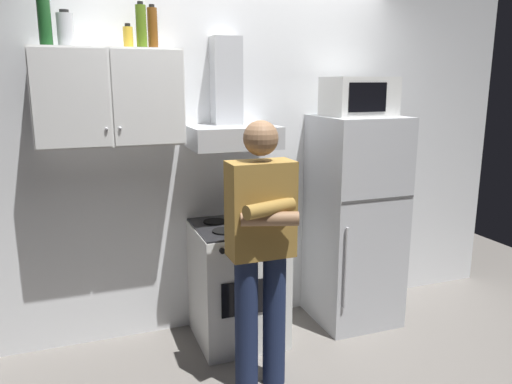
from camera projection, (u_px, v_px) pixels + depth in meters
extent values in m
plane|color=slate|center=(256.00, 353.00, 3.43)|extent=(7.00, 7.00, 0.00)
cube|color=white|center=(228.00, 149.00, 3.68)|extent=(4.80, 0.10, 2.70)
cube|color=silver|center=(109.00, 97.00, 3.11)|extent=(0.90, 0.34, 0.60)
cube|color=silver|center=(71.00, 99.00, 2.87)|extent=(0.43, 0.01, 0.58)
cube|color=silver|center=(149.00, 98.00, 3.02)|extent=(0.43, 0.01, 0.58)
sphere|color=#B2B2B7|center=(106.00, 129.00, 2.96)|extent=(0.02, 0.02, 0.02)
sphere|color=#B2B2B7|center=(120.00, 128.00, 2.99)|extent=(0.02, 0.02, 0.02)
cube|color=white|center=(238.00, 283.00, 3.55)|extent=(0.60, 0.60, 0.85)
cube|color=black|center=(237.00, 226.00, 3.45)|extent=(0.59, 0.59, 0.01)
cube|color=black|center=(252.00, 297.00, 3.27)|extent=(0.42, 0.01, 0.24)
cylinder|color=black|center=(224.00, 231.00, 3.30)|extent=(0.16, 0.16, 0.01)
cylinder|color=black|center=(260.00, 227.00, 3.39)|extent=(0.16, 0.16, 0.01)
cylinder|color=black|center=(215.00, 222.00, 3.52)|extent=(0.16, 0.16, 0.01)
cylinder|color=black|center=(249.00, 218.00, 3.61)|extent=(0.16, 0.16, 0.01)
cylinder|color=black|center=(222.00, 251.00, 3.11)|extent=(0.04, 0.02, 0.04)
cylinder|color=black|center=(242.00, 249.00, 3.16)|extent=(0.04, 0.02, 0.04)
cylinder|color=black|center=(262.00, 246.00, 3.20)|extent=(0.04, 0.02, 0.04)
cylinder|color=black|center=(281.00, 244.00, 3.25)|extent=(0.04, 0.02, 0.04)
cube|color=#B7BABF|center=(233.00, 137.00, 3.39)|extent=(0.60, 0.44, 0.15)
cube|color=#B7BABF|center=(226.00, 81.00, 3.44)|extent=(0.20, 0.16, 0.60)
cube|color=silver|center=(354.00, 221.00, 3.79)|extent=(0.60, 0.60, 1.60)
cube|color=#4C4C4C|center=(379.00, 199.00, 3.46)|extent=(0.59, 0.01, 0.01)
cylinder|color=silver|center=(346.00, 268.00, 3.47)|extent=(0.02, 0.02, 0.60)
cube|color=silver|center=(359.00, 96.00, 3.60)|extent=(0.48, 0.36, 0.28)
cube|color=black|center=(368.00, 97.00, 3.42)|extent=(0.30, 0.01, 0.20)
cylinder|color=#192342|center=(246.00, 324.00, 2.95)|extent=(0.14, 0.14, 0.85)
cylinder|color=#192342|center=(274.00, 319.00, 3.01)|extent=(0.14, 0.14, 0.85)
cube|color=olive|center=(261.00, 209.00, 2.83)|extent=(0.38, 0.20, 0.56)
cylinder|color=olive|center=(270.00, 208.00, 2.69)|extent=(0.33, 0.17, 0.08)
cylinder|color=#8C6647|center=(270.00, 219.00, 2.70)|extent=(0.33, 0.17, 0.08)
sphere|color=#8C6647|center=(261.00, 138.00, 2.74)|extent=(0.20, 0.20, 0.20)
cylinder|color=#B7BABF|center=(260.00, 218.00, 3.37)|extent=(0.20, 0.20, 0.11)
cylinder|color=black|center=(243.00, 215.00, 3.32)|extent=(0.05, 0.01, 0.01)
cylinder|color=black|center=(277.00, 211.00, 3.41)|extent=(0.05, 0.01, 0.01)
cylinder|color=gold|center=(128.00, 38.00, 3.06)|extent=(0.06, 0.06, 0.13)
cylinder|color=black|center=(127.00, 25.00, 3.04)|extent=(0.03, 0.03, 0.02)
cylinder|color=#4C6B19|center=(141.00, 27.00, 3.07)|extent=(0.07, 0.07, 0.26)
cylinder|color=black|center=(140.00, 3.00, 3.04)|extent=(0.04, 0.04, 0.02)
cylinder|color=brown|center=(153.00, 29.00, 3.14)|extent=(0.06, 0.06, 0.25)
cylinder|color=black|center=(152.00, 6.00, 3.11)|extent=(0.04, 0.04, 0.02)
cylinder|color=#B2B5BA|center=(66.00, 30.00, 2.95)|extent=(0.10, 0.10, 0.20)
cylinder|color=black|center=(64.00, 11.00, 2.93)|extent=(0.05, 0.05, 0.02)
cylinder|color=#19471E|center=(44.00, 18.00, 2.86)|extent=(0.08, 0.08, 0.32)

